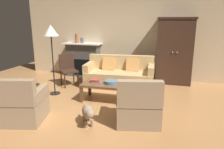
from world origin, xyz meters
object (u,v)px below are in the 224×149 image
object	(u,v)px
armchair_near_right	(138,107)
side_chair_wooden	(68,68)
floor_lamp	(51,35)
coffee_table	(106,86)
armchair_near_left	(22,105)
armoire	(175,51)
mantel_vase_slate	(82,40)
fireplace	(83,59)
dog	(88,112)
book_stack	(96,81)
mantel_vase_terracotta	(77,38)
couch	(120,75)
fruit_bowl	(111,82)

from	to	relation	value
armchair_near_right	side_chair_wooden	bearing A→B (deg)	141.89
floor_lamp	coffee_table	bearing A→B (deg)	-3.81
armchair_near_left	side_chair_wooden	bearing A→B (deg)	95.97
armoire	mantel_vase_slate	size ratio (longest dim) A/B	11.13
armchair_near_left	floor_lamp	xyz separation A→B (m)	(-0.22, 1.52, 1.19)
coffee_table	mantel_vase_slate	world-z (taller)	mantel_vase_slate
fireplace	side_chair_wooden	bearing A→B (deg)	-90.24
armchair_near_right	dog	xyz separation A→B (m)	(-0.85, -0.33, -0.07)
book_stack	dog	world-z (taller)	book_stack
armchair_near_right	mantel_vase_terracotta	bearing A→B (deg)	130.80
book_stack	couch	bearing A→B (deg)	75.14
mantel_vase_slate	dog	world-z (taller)	mantel_vase_slate
mantel_vase_slate	armchair_near_left	distance (m)	3.54
armoire	armchair_near_left	size ratio (longest dim) A/B	2.08
fruit_bowl	armchair_near_right	bearing A→B (deg)	-50.83
mantel_vase_terracotta	mantel_vase_slate	world-z (taller)	mantel_vase_terracotta
book_stack	armoire	bearing A→B (deg)	46.63
armoire	mantel_vase_slate	distance (m)	2.96
armoire	coffee_table	xyz separation A→B (m)	(-1.52, -1.93, -0.60)
fireplace	side_chair_wooden	distance (m)	1.09
couch	coffee_table	bearing A→B (deg)	-92.19
fruit_bowl	side_chair_wooden	world-z (taller)	side_chair_wooden
armoire	fruit_bowl	size ratio (longest dim) A/B	6.04
floor_lamp	fruit_bowl	bearing A→B (deg)	-2.28
armoire	coffee_table	bearing A→B (deg)	-128.31
armchair_near_right	book_stack	bearing A→B (deg)	140.55
floor_lamp	fireplace	bearing A→B (deg)	90.64
couch	mantel_vase_terracotta	bearing A→B (deg)	154.33
couch	mantel_vase_slate	size ratio (longest dim) A/B	11.36
couch	fruit_bowl	size ratio (longest dim) A/B	6.16
coffee_table	armchair_near_left	distance (m)	1.86
couch	side_chair_wooden	distance (m)	1.52
fruit_bowl	armchair_near_right	world-z (taller)	armchair_near_right
couch	fruit_bowl	world-z (taller)	couch
coffee_table	fruit_bowl	distance (m)	0.16
fireplace	mantel_vase_slate	distance (m)	0.64
mantel_vase_slate	mantel_vase_terracotta	bearing A→B (deg)	180.00
armoire	couch	world-z (taller)	armoire
book_stack	side_chair_wooden	world-z (taller)	side_chair_wooden
coffee_table	couch	bearing A→B (deg)	87.81
book_stack	mantel_vase_slate	world-z (taller)	mantel_vase_slate
couch	mantel_vase_slate	xyz separation A→B (m)	(-1.47, 0.79, 0.89)
fireplace	armchair_near_left	distance (m)	3.45
couch	armchair_near_right	world-z (taller)	armchair_near_right
armchair_near_left	floor_lamp	distance (m)	1.94
mantel_vase_terracotta	mantel_vase_slate	xyz separation A→B (m)	(0.18, 0.00, -0.06)
dog	floor_lamp	bearing A→B (deg)	137.41
armchair_near_left	couch	bearing A→B (deg)	64.85
armchair_near_right	fruit_bowl	bearing A→B (deg)	129.17
coffee_table	mantel_vase_terracotta	distance (m)	2.71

